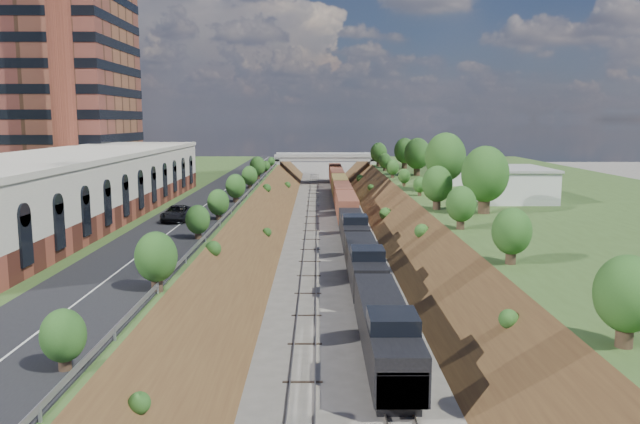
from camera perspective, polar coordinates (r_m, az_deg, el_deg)
platform_left at (r=95.53m, az=-19.33°, el=0.16°), size 44.00×180.00×5.00m
platform_right at (r=96.69m, az=20.83°, el=0.18°), size 44.00×180.00×5.00m
embankment_left at (r=91.12m, az=-6.06°, el=-1.38°), size 10.00×180.00×10.00m
embankment_right at (r=91.53m, az=7.77°, el=-1.36°), size 10.00×180.00×10.00m
rail_left_track at (r=90.63m, az=-0.77°, el=-1.33°), size 1.58×180.00×0.18m
rail_right_track at (r=90.73m, az=2.51°, el=-1.32°), size 1.58×180.00×0.18m
road at (r=90.98m, az=-8.93°, el=1.77°), size 8.00×180.00×0.10m
guardrail at (r=90.19m, az=-6.38°, el=2.08°), size 0.10×171.00×0.70m
commercial_building at (r=72.61m, az=-21.46°, el=2.35°), size 14.30×62.30×7.00m
highrise_tower at (r=111.17m, az=-23.63°, el=16.77°), size 22.00×22.00×53.90m
smokestack at (r=92.45m, az=-22.67°, el=13.73°), size 3.20×3.20×40.00m
overpass at (r=151.69m, az=0.44°, el=4.46°), size 24.50×8.30×7.40m
white_building_near at (r=85.55m, az=16.94°, el=2.40°), size 9.00×12.00×4.00m
white_building_far at (r=106.58m, az=13.22°, el=3.56°), size 8.00×10.00×3.60m
tree_right_large at (r=72.05m, az=14.86°, el=3.32°), size 5.25×5.25×7.61m
tree_left_crest at (r=51.04m, az=-11.63°, el=-1.24°), size 2.45×2.45×3.55m
freight_train at (r=99.35m, az=2.28°, el=0.93°), size 2.89×132.15×4.55m
suv at (r=66.13m, az=-12.95°, el=-0.11°), size 2.74×5.70×1.57m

